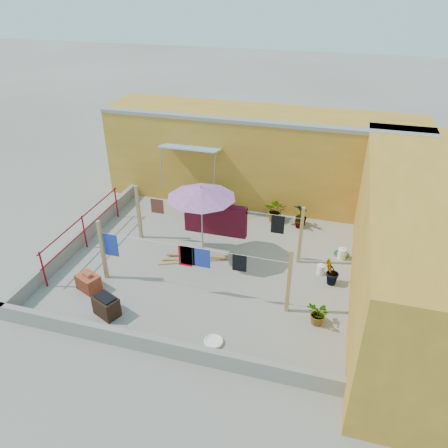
# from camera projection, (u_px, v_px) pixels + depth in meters

# --- Properties ---
(ground) EXTENTS (80.00, 80.00, 0.00)m
(ground) POSITION_uv_depth(u_px,v_px,m) (208.00, 263.00, 12.67)
(ground) COLOR #9E998E
(ground) RESTS_ON ground
(wall_back) EXTENTS (11.00, 3.27, 3.21)m
(wall_back) POSITION_uv_depth(u_px,v_px,m) (261.00, 156.00, 15.65)
(wall_back) COLOR #C7892B
(wall_back) RESTS_ON ground
(wall_right) EXTENTS (2.40, 9.00, 3.20)m
(wall_right) POSITION_uv_depth(u_px,v_px,m) (410.00, 244.00, 10.63)
(wall_right) COLOR #C7892B
(wall_right) RESTS_ON ground
(parapet_front) EXTENTS (8.30, 0.16, 0.44)m
(parapet_front) POSITION_uv_depth(u_px,v_px,m) (158.00, 346.00, 9.59)
(parapet_front) COLOR gray
(parapet_front) RESTS_ON ground
(parapet_left) EXTENTS (0.16, 7.30, 0.44)m
(parapet_left) POSITION_uv_depth(u_px,v_px,m) (83.00, 237.00, 13.54)
(parapet_left) COLOR gray
(parapet_left) RESTS_ON ground
(red_railing) EXTENTS (0.05, 4.20, 1.10)m
(red_railing) POSITION_uv_depth(u_px,v_px,m) (84.00, 227.00, 13.06)
(red_railing) COLOR maroon
(red_railing) RESTS_ON ground
(clothesline_rig) EXTENTS (5.09, 2.35, 1.80)m
(clothesline_rig) POSITION_uv_depth(u_px,v_px,m) (213.00, 224.00, 12.63)
(clothesline_rig) COLOR tan
(clothesline_rig) RESTS_ON ground
(patio_umbrella) EXTENTS (2.46, 2.46, 2.33)m
(patio_umbrella) POSITION_uv_depth(u_px,v_px,m) (201.00, 193.00, 11.95)
(patio_umbrella) COLOR gray
(patio_umbrella) RESTS_ON ground
(outdoor_table) EXTENTS (1.57, 1.18, 0.66)m
(outdoor_table) POSITION_uv_depth(u_px,v_px,m) (205.00, 199.00, 14.97)
(outdoor_table) COLOR black
(outdoor_table) RESTS_ON ground
(brick_stack) EXTENTS (0.71, 0.62, 0.52)m
(brick_stack) POSITION_uv_depth(u_px,v_px,m) (89.00, 282.00, 11.55)
(brick_stack) COLOR #B14728
(brick_stack) RESTS_ON ground
(lumber_pile) EXTENTS (1.93, 0.89, 0.12)m
(lumber_pile) POSITION_uv_depth(u_px,v_px,m) (193.00, 258.00, 12.80)
(lumber_pile) COLOR tan
(lumber_pile) RESTS_ON ground
(brazier) EXTENTS (0.73, 0.63, 0.56)m
(brazier) POSITION_uv_depth(u_px,v_px,m) (106.00, 306.00, 10.66)
(brazier) COLOR black
(brazier) RESTS_ON ground
(white_basin) EXTENTS (0.45, 0.45, 0.08)m
(white_basin) POSITION_uv_depth(u_px,v_px,m) (214.00, 342.00, 9.94)
(white_basin) COLOR white
(white_basin) RESTS_ON ground
(water_jug_a) EXTENTS (0.24, 0.24, 0.37)m
(water_jug_a) POSITION_uv_depth(u_px,v_px,m) (342.00, 254.00, 12.82)
(water_jug_a) COLOR white
(water_jug_a) RESTS_ON ground
(water_jug_b) EXTENTS (0.21, 0.21, 0.33)m
(water_jug_b) POSITION_uv_depth(u_px,v_px,m) (321.00, 269.00, 12.17)
(water_jug_b) COLOR white
(water_jug_b) RESTS_ON ground
(green_hose) EXTENTS (0.46, 0.46, 0.07)m
(green_hose) POSITION_uv_depth(u_px,v_px,m) (342.00, 254.00, 13.05)
(green_hose) COLOR #176718
(green_hose) RESTS_ON ground
(plant_back_a) EXTENTS (0.75, 0.65, 0.81)m
(plant_back_a) POSITION_uv_depth(u_px,v_px,m) (276.00, 210.00, 14.65)
(plant_back_a) COLOR #195A1C
(plant_back_a) RESTS_ON ground
(plant_back_b) EXTENTS (0.51, 0.51, 0.69)m
(plant_back_b) POSITION_uv_depth(u_px,v_px,m) (301.00, 216.00, 14.44)
(plant_back_b) COLOR #195A1C
(plant_back_b) RESTS_ON ground
(plant_right_a) EXTENTS (0.55, 0.46, 0.90)m
(plant_right_a) POSITION_uv_depth(u_px,v_px,m) (300.00, 216.00, 14.23)
(plant_right_a) COLOR #195A1C
(plant_right_a) RESTS_ON ground
(plant_right_b) EXTENTS (0.55, 0.55, 0.78)m
(plant_right_b) POSITION_uv_depth(u_px,v_px,m) (331.00, 272.00, 11.64)
(plant_right_b) COLOR #195A1C
(plant_right_b) RESTS_ON ground
(plant_right_c) EXTENTS (0.72, 0.73, 0.61)m
(plant_right_c) POSITION_uv_depth(u_px,v_px,m) (319.00, 314.00, 10.35)
(plant_right_c) COLOR #195A1C
(plant_right_c) RESTS_ON ground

